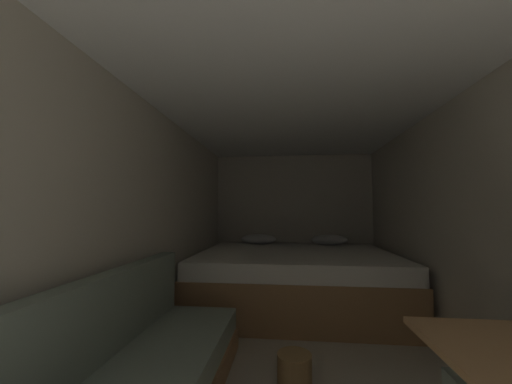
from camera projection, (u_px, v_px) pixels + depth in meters
The scene contains 7 objects.
ground_plane at pixel (300, 366), 2.25m from camera, with size 6.89×6.89×0.00m, color #B2A893.
wall_back at pixel (293, 220), 4.78m from camera, with size 2.65×0.05×2.14m, color beige.
wall_left at pixel (146, 228), 2.47m from camera, with size 0.05×4.89×2.14m, color beige.
wall_right at pixel (472, 230), 2.19m from camera, with size 0.05×4.89×2.14m, color beige.
ceiling_slab at pixel (298, 96), 2.40m from camera, with size 2.65×4.89×0.05m, color white.
bed at pixel (295, 278), 3.70m from camera, with size 2.43×1.95×0.85m.
wicker_basket at pixel (294, 369), 2.02m from camera, with size 0.24×0.24×0.21m.
Camera 1 is at (-0.09, -0.68, 1.21)m, focal length 20.20 mm.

